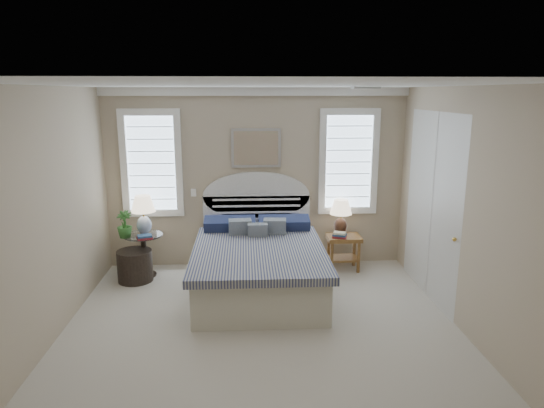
{
  "coord_description": "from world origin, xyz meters",
  "views": [
    {
      "loc": [
        -0.17,
        -4.74,
        2.63
      ],
      "look_at": [
        0.16,
        1.0,
        1.3
      ],
      "focal_mm": 32.0,
      "sensor_mm": 36.0,
      "label": 1
    }
  ],
  "objects_px": {
    "bed": "(259,262)",
    "lamp_right": "(341,213)",
    "lamp_left": "(143,210)",
    "floor_pot": "(135,266)",
    "side_table_left": "(144,251)",
    "nightstand_right": "(343,245)"
  },
  "relations": [
    {
      "from": "side_table_left",
      "to": "floor_pot",
      "type": "bearing_deg",
      "value": -118.3
    },
    {
      "from": "lamp_right",
      "to": "lamp_left",
      "type": "bearing_deg",
      "value": -176.7
    },
    {
      "from": "lamp_right",
      "to": "side_table_left",
      "type": "bearing_deg",
      "value": -175.78
    },
    {
      "from": "floor_pot",
      "to": "lamp_right",
      "type": "height_order",
      "value": "lamp_right"
    },
    {
      "from": "side_table_left",
      "to": "nightstand_right",
      "type": "relative_size",
      "value": 1.19
    },
    {
      "from": "nightstand_right",
      "to": "floor_pot",
      "type": "xyz_separation_m",
      "value": [
        -3.05,
        -0.28,
        -0.16
      ]
    },
    {
      "from": "lamp_left",
      "to": "side_table_left",
      "type": "bearing_deg",
      "value": -109.21
    },
    {
      "from": "lamp_left",
      "to": "lamp_right",
      "type": "relative_size",
      "value": 1.06
    },
    {
      "from": "bed",
      "to": "side_table_left",
      "type": "bearing_deg",
      "value": 160.26
    },
    {
      "from": "bed",
      "to": "lamp_left",
      "type": "distance_m",
      "value": 1.85
    },
    {
      "from": "floor_pot",
      "to": "lamp_right",
      "type": "relative_size",
      "value": 0.91
    },
    {
      "from": "nightstand_right",
      "to": "floor_pot",
      "type": "distance_m",
      "value": 3.07
    },
    {
      "from": "nightstand_right",
      "to": "floor_pot",
      "type": "height_order",
      "value": "nightstand_right"
    },
    {
      "from": "bed",
      "to": "floor_pot",
      "type": "bearing_deg",
      "value": 166.87
    },
    {
      "from": "nightstand_right",
      "to": "lamp_right",
      "type": "xyz_separation_m",
      "value": [
        -0.03,
        0.12,
        0.47
      ]
    },
    {
      "from": "side_table_left",
      "to": "nightstand_right",
      "type": "height_order",
      "value": "side_table_left"
    },
    {
      "from": "nightstand_right",
      "to": "lamp_right",
      "type": "bearing_deg",
      "value": 106.04
    },
    {
      "from": "side_table_left",
      "to": "lamp_left",
      "type": "xyz_separation_m",
      "value": [
        0.02,
        0.05,
        0.59
      ]
    },
    {
      "from": "side_table_left",
      "to": "lamp_left",
      "type": "distance_m",
      "value": 0.59
    },
    {
      "from": "side_table_left",
      "to": "lamp_left",
      "type": "relative_size",
      "value": 1.11
    },
    {
      "from": "nightstand_right",
      "to": "floor_pot",
      "type": "bearing_deg",
      "value": -174.68
    },
    {
      "from": "bed",
      "to": "lamp_right",
      "type": "distance_m",
      "value": 1.57
    }
  ]
}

